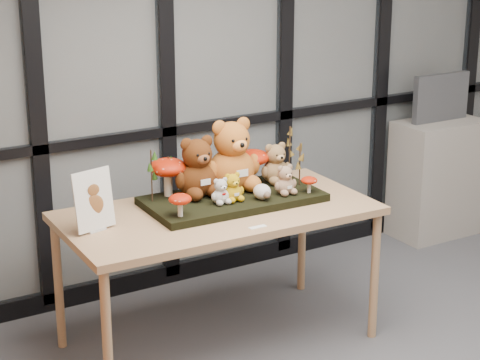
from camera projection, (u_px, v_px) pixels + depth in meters
glass_partition at (228, 68)px, 5.68m from camera, size 4.90×0.06×2.78m
display_table at (218, 221)px, 4.85m from camera, size 1.77×0.92×0.81m
diorama_tray at (233, 199)px, 4.94m from camera, size 1.01×0.53×0.04m
bear_pooh_yellow at (231, 151)px, 4.97m from camera, size 0.36×0.33×0.46m
bear_brown_medium at (197, 163)px, 4.88m from camera, size 0.30×0.27×0.38m
bear_tan_back at (275, 161)px, 5.13m from camera, size 0.21×0.19×0.26m
bear_small_yellow at (232, 185)px, 4.82m from camera, size 0.14×0.13×0.18m
bear_white_bow at (221, 189)px, 4.77m from camera, size 0.13×0.12×0.16m
bear_beige_small at (285, 178)px, 4.93m from camera, size 0.15×0.14×0.19m
plush_cream_hedgehog at (262, 191)px, 4.85m from camera, size 0.08×0.07×0.10m
mushroom_back_left at (168, 175)px, 4.89m from camera, size 0.22×0.22×0.24m
mushroom_back_right at (253, 165)px, 5.13m from camera, size 0.20×0.20×0.22m
mushroom_front_left at (180, 204)px, 4.58m from camera, size 0.12×0.12×0.14m
mushroom_front_right at (309, 184)px, 4.96m from camera, size 0.09×0.09×0.10m
sprig_green_far_left at (152, 176)px, 4.79m from camera, size 0.05×0.05×0.30m
sprig_green_mid_left at (169, 176)px, 4.90m from camera, size 0.05×0.05×0.23m
sprig_dry_far_right at (290, 153)px, 5.18m from camera, size 0.05×0.05×0.33m
sprig_dry_mid_right at (300, 164)px, 5.07m from camera, size 0.05×0.05×0.26m
sprig_green_centre at (209, 171)px, 5.04m from camera, size 0.05×0.05×0.21m
sign_holder at (94, 203)px, 4.47m from camera, size 0.23×0.10×0.33m
label_card at (258, 227)px, 4.56m from camera, size 0.10×0.03×0.00m
cabinet at (437, 178)px, 6.62m from camera, size 0.67×0.39×0.89m
monitor at (441, 97)px, 6.45m from camera, size 0.50×0.05×0.36m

